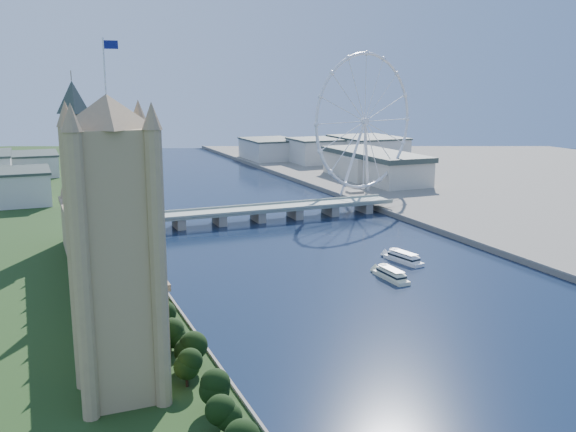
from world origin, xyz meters
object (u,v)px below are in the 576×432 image
london_eye (365,122)px  tour_boat_near (391,279)px  victoria_tower (114,241)px  tour_boat_far (403,262)px

london_eye → tour_boat_near: size_ratio=4.28×
victoria_tower → tour_boat_near: bearing=28.5°
victoria_tower → tour_boat_near: size_ratio=3.86×
tour_boat_far → london_eye: bearing=56.9°
london_eye → tour_boat_far: london_eye is taller
victoria_tower → london_eye: bearing=49.6°
london_eye → tour_boat_far: size_ratio=4.18×
victoria_tower → london_eye: london_eye is taller
london_eye → tour_boat_near: 251.05m
victoria_tower → tour_boat_far: victoria_tower is taller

